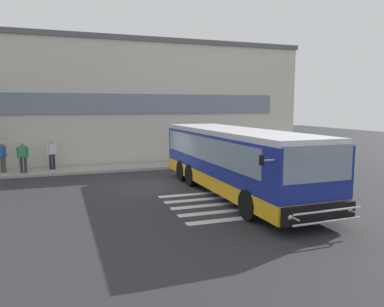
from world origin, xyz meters
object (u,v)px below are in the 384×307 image
at_px(passenger_near_column, 3,155).
at_px(passenger_at_curb_edge, 52,153).
at_px(bus_main_foreground, 235,162).
at_px(passenger_by_doorway, 23,155).

distance_m(passenger_near_column, passenger_at_curb_edge, 2.43).
relative_size(bus_main_foreground, passenger_near_column, 6.56).
bearing_deg(bus_main_foreground, passenger_near_column, 141.98).
relative_size(passenger_near_column, passenger_by_doorway, 1.00).
height_order(passenger_near_column, passenger_at_curb_edge, same).
xyz_separation_m(bus_main_foreground, passenger_by_doorway, (-8.79, 7.21, -0.22)).
bearing_deg(passenger_by_doorway, passenger_at_curb_edge, 27.06).
distance_m(bus_main_foreground, passenger_by_doorway, 11.37).
height_order(bus_main_foreground, passenger_by_doorway, bus_main_foreground).
bearing_deg(bus_main_foreground, passenger_by_doorway, 140.64).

